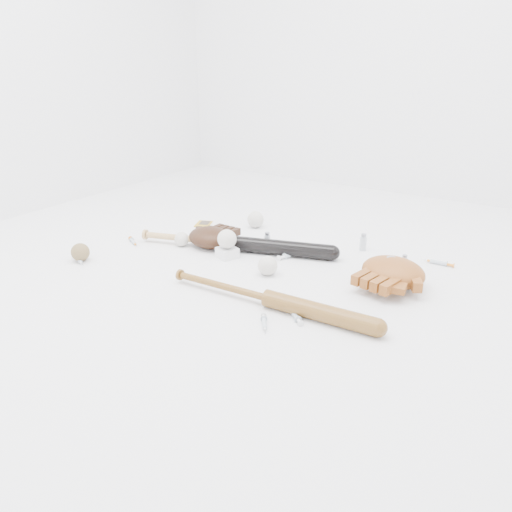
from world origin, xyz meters
The scene contains 21 objects.
bat_dark centered at (-0.23, 0.13, 0.03)m, with size 0.92×0.07×0.07m, color black, non-canonical shape.
bat_wood centered at (0.18, -0.25, 0.03)m, with size 0.82×0.06×0.06m, color brown, non-canonical shape.
glove_dark centered at (-0.34, 0.11, 0.04)m, with size 0.25×0.25×0.09m, color black, non-canonical shape.
glove_tan centered at (0.48, 0.16, 0.05)m, with size 0.29×0.29×0.10m, color brown, non-canonical shape.
trading_card centered at (-0.57, 0.34, 0.00)m, with size 0.07×0.10×0.01m, color #B98E21.
pedestal centered at (-0.20, 0.04, 0.02)m, with size 0.08×0.08×0.04m, color white.
baseball_on_pedestal centered at (-0.20, 0.04, 0.08)m, with size 0.08×0.08×0.08m, color beige.
baseball_left centered at (-0.46, 0.04, 0.03)m, with size 0.07×0.07×0.07m, color beige.
baseball_upper centered at (-0.32, 0.45, 0.04)m, with size 0.08×0.08×0.08m, color beige.
baseball_mid centered at (0.04, -0.02, 0.04)m, with size 0.08×0.08×0.08m, color beige.
baseball_aged centered at (-0.70, -0.32, 0.04)m, with size 0.08×0.08×0.08m, color brown.
syringe_0 centered at (-0.67, -0.05, 0.01)m, with size 0.13×0.02×0.02m, color #ADBCC6, non-canonical shape.
syringe_1 centered at (0.29, -0.27, 0.01)m, with size 0.15×0.03×0.02m, color #ADBCC6, non-canonical shape.
syringe_2 centered at (0.03, 0.20, 0.01)m, with size 0.17×0.03×0.02m, color #ADBCC6, non-canonical shape.
syringe_3 centered at (0.24, -0.37, 0.01)m, with size 0.13×0.02×0.02m, color #ADBCC6, non-canonical shape.
syringe_4 centered at (0.58, 0.45, 0.01)m, with size 0.15×0.03×0.02m, color #ADBCC6, non-canonical shape.
syringe_5 centered at (-0.70, -0.33, 0.01)m, with size 0.14×0.02×0.02m, color #ADBCC6, non-canonical shape.
vial_0 centered at (0.26, 0.44, 0.04)m, with size 0.03×0.03×0.08m, color #B3BBC4.
vial_1 centered at (0.48, 0.32, 0.03)m, with size 0.03×0.03×0.06m, color #B3BBC4.
vial_2 centered at (-0.12, 0.24, 0.04)m, with size 0.03×0.03×0.07m, color #B3BBC4.
vial_3 centered at (0.47, 0.17, 0.05)m, with size 0.04×0.04×0.10m, color #B3BBC4.
Camera 1 is at (0.97, -1.56, 0.81)m, focal length 35.00 mm.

